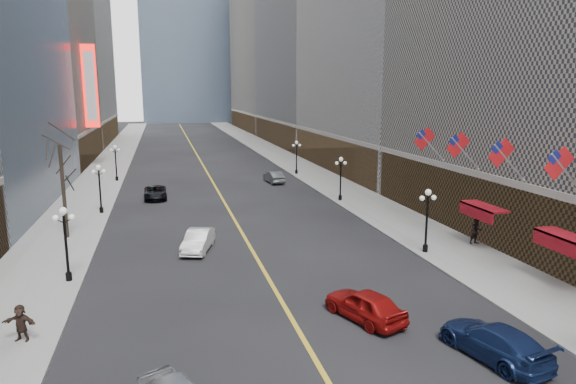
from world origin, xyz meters
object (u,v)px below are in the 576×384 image
streetlamp_west_3 (116,159)px  car_nb_mid (198,240)px  streetlamp_east_2 (341,174)px  car_sb_mid (365,305)px  streetlamp_west_2 (100,184)px  streetlamp_west_1 (65,236)px  car_sb_far (274,177)px  car_nb_far (155,193)px  car_sb_near (494,341)px  streetlamp_east_3 (296,154)px  streetlamp_east_1 (427,214)px

streetlamp_west_3 → car_nb_mid: 32.51m
streetlamp_west_3 → car_nb_mid: (8.01, -31.43, -2.14)m
streetlamp_east_2 → car_sb_mid: 28.26m
streetlamp_west_2 → streetlamp_west_1: bearing=-90.0°
car_sb_mid → car_sb_far: 39.59m
car_nb_far → car_sb_mid: size_ratio=1.07×
streetlamp_west_2 → car_sb_near: (19.34, -31.81, -2.14)m
streetlamp_west_1 → car_sb_mid: size_ratio=0.97×
streetlamp_east_2 → streetlamp_east_3: size_ratio=1.00×
car_sb_mid → streetlamp_west_3: bearing=-92.3°
streetlamp_west_3 → car_sb_near: 53.47m
car_sb_mid → car_nb_mid: bearing=-82.7°
streetlamp_west_1 → streetlamp_east_1: bearing=0.0°
streetlamp_east_1 → car_nb_mid: bearing=163.7°
car_sb_near → streetlamp_west_2: bearing=-71.7°
streetlamp_west_3 → car_sb_mid: bearing=-71.1°
streetlamp_west_2 → streetlamp_west_3: size_ratio=1.00×
streetlamp_east_2 → streetlamp_west_1: same height
streetlamp_west_1 → car_sb_near: 23.86m
car_sb_near → car_sb_far: car_sb_near is taller
streetlamp_west_2 → car_sb_mid: (15.37, -26.95, -2.10)m
streetlamp_east_1 → streetlamp_west_1: (-23.60, 0.00, 0.00)m
car_sb_near → car_sb_far: 44.27m
streetlamp_west_2 → car_sb_far: streetlamp_west_2 is taller
streetlamp_east_2 → streetlamp_west_1: 29.68m
car_sb_mid → car_sb_far: car_sb_mid is taller
streetlamp_east_2 → car_sb_far: 13.38m
car_nb_mid → streetlamp_east_2: bearing=57.7°
car_sb_near → streetlamp_west_1: bearing=-48.5°
streetlamp_east_2 → car_sb_far: size_ratio=1.01×
car_nb_mid → car_sb_near: bearing=-41.4°
streetlamp_west_1 → car_sb_far: 36.08m
streetlamp_west_3 → car_sb_far: (19.22, -5.54, -2.17)m
streetlamp_west_2 → car_sb_near: bearing=-58.7°
streetlamp_east_1 → streetlamp_east_3: size_ratio=1.00×
streetlamp_east_2 → streetlamp_west_3: same height
streetlamp_east_2 → car_nb_far: bearing=162.4°
streetlamp_east_2 → car_sb_mid: streetlamp_east_2 is taller
car_nb_mid → streetlamp_east_1: bearing=0.6°
streetlamp_west_3 → car_nb_far: (4.85, -12.06, -2.21)m
car_sb_near → car_sb_mid: (-3.97, 4.86, 0.04)m
streetlamp_east_2 → streetlamp_west_3: 29.68m
streetlamp_west_1 → streetlamp_west_2: size_ratio=1.00×
streetlamp_west_2 → car_nb_far: bearing=50.8°
car_sb_far → streetlamp_east_2: bearing=103.6°
streetlamp_west_2 → car_sb_far: (19.22, 12.46, -2.17)m
car_nb_mid → car_sb_far: bearing=83.5°
streetlamp_west_2 → streetlamp_west_3: (0.00, 18.00, 0.00)m
streetlamp_east_1 → streetlamp_east_2: 18.00m
streetlamp_east_3 → streetlamp_west_3: (-23.60, 0.00, 0.00)m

